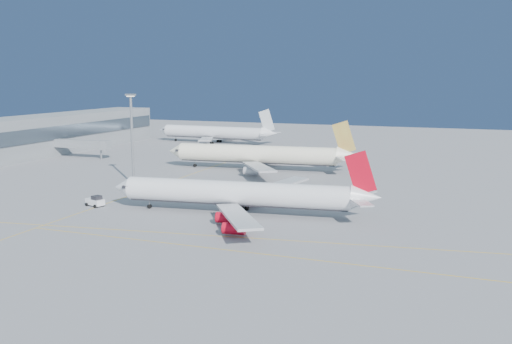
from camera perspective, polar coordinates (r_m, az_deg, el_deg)
name	(u,v)px	position (r m, az deg, el deg)	size (l,w,h in m)	color
ground	(248,229)	(113.20, -0.81, -5.75)	(500.00, 500.00, 0.00)	slate
terminal	(60,133)	(243.54, -19.05, 3.73)	(18.40, 110.00, 15.00)	gray
jet_bridge	(85,144)	(220.12, -16.77, 2.67)	(23.60, 3.60, 6.90)	gray
taxiway_lines	(196,216)	(124.64, -6.07, -4.37)	(118.86, 140.00, 0.02)	#DCA60C
airliner_virgin	(241,194)	(124.58, -1.46, -2.21)	(60.53, 54.04, 14.93)	white
airliner_etihad	(261,155)	(183.72, 0.47, 1.76)	(63.65, 58.54, 16.60)	#F1E9CD
airliner_third	(216,132)	(259.65, -4.03, 3.96)	(59.96, 55.26, 16.09)	white
pushback_tug	(95,201)	(137.92, -15.76, -2.83)	(5.04, 3.88, 2.56)	white
light_mast	(132,132)	(160.94, -12.31, 3.97)	(2.18, 2.18, 25.20)	gray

